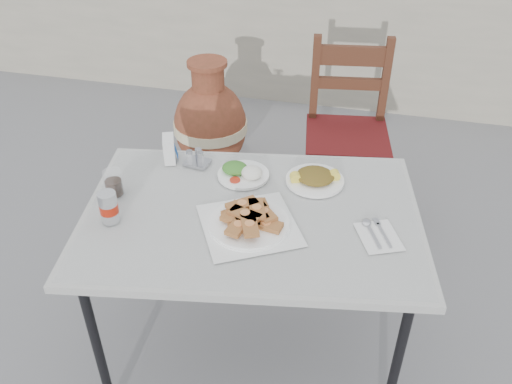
% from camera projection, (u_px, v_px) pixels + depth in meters
% --- Properties ---
extents(ground, '(80.00, 80.00, 0.00)m').
position_uv_depth(ground, '(246.00, 323.00, 2.61)').
color(ground, '#5E5E60').
rests_on(ground, ground).
extents(cafe_table, '(1.40, 1.07, 0.78)m').
position_uv_depth(cafe_table, '(251.00, 223.00, 2.08)').
color(cafe_table, black).
rests_on(cafe_table, ground).
extents(pide_plate, '(0.46, 0.46, 0.07)m').
position_uv_depth(pide_plate, '(249.00, 219.00, 1.97)').
color(pide_plate, white).
rests_on(pide_plate, cafe_table).
extents(salad_rice_plate, '(0.22, 0.22, 0.05)m').
position_uv_depth(salad_rice_plate, '(243.00, 172.00, 2.24)').
color(salad_rice_plate, white).
rests_on(salad_rice_plate, cafe_table).
extents(salad_chopped_plate, '(0.24, 0.24, 0.05)m').
position_uv_depth(salad_chopped_plate, '(315.00, 178.00, 2.20)').
color(salad_chopped_plate, white).
rests_on(salad_chopped_plate, cafe_table).
extents(soda_can, '(0.07, 0.07, 0.12)m').
position_uv_depth(soda_can, '(109.00, 207.00, 1.97)').
color(soda_can, silver).
rests_on(soda_can, cafe_table).
extents(cola_glass, '(0.07, 0.07, 0.10)m').
position_uv_depth(cola_glass, '(114.00, 184.00, 2.12)').
color(cola_glass, white).
rests_on(cola_glass, cafe_table).
extents(napkin_holder, '(0.08, 0.10, 0.11)m').
position_uv_depth(napkin_holder, '(169.00, 149.00, 2.31)').
color(napkin_holder, white).
rests_on(napkin_holder, cafe_table).
extents(condiment_caddy, '(0.11, 0.09, 0.07)m').
position_uv_depth(condiment_caddy, '(197.00, 159.00, 2.31)').
color(condiment_caddy, '#B1B1B8').
rests_on(condiment_caddy, cafe_table).
extents(cutlery_napkin, '(0.19, 0.21, 0.01)m').
position_uv_depth(cutlery_napkin, '(377.00, 234.00, 1.94)').
color(cutlery_napkin, white).
rests_on(cutlery_napkin, cafe_table).
extents(chair, '(0.52, 0.52, 1.03)m').
position_uv_depth(chair, '(347.00, 132.00, 3.04)').
color(chair, '#3D1B10').
rests_on(chair, ground).
extents(terracotta_urn, '(0.46, 0.46, 0.81)m').
position_uv_depth(terracotta_urn, '(211.00, 126.00, 3.41)').
color(terracotta_urn, brown).
rests_on(terracotta_urn, ground).
extents(back_wall, '(6.00, 0.25, 1.20)m').
position_uv_depth(back_wall, '(326.00, 29.00, 4.23)').
color(back_wall, '#A9A18D').
rests_on(back_wall, ground).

